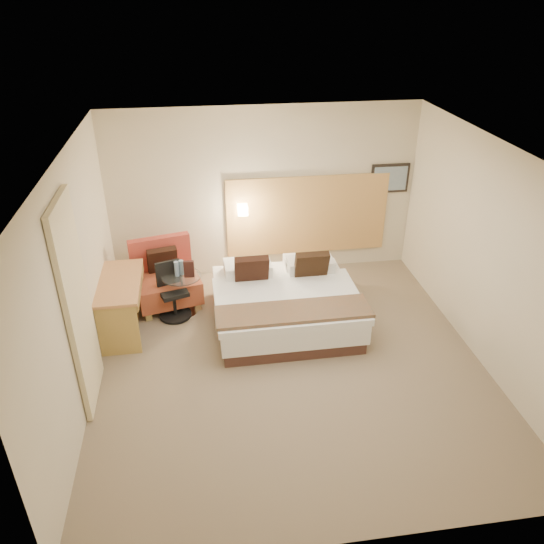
{
  "coord_description": "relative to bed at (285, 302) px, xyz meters",
  "views": [
    {
      "loc": [
        -1.0,
        -5.25,
        4.27
      ],
      "look_at": [
        -0.15,
        0.56,
        1.02
      ],
      "focal_mm": 35.0,
      "sensor_mm": 36.0,
      "label": 1
    }
  ],
  "objects": [
    {
      "name": "side_table",
      "position": [
        -1.41,
        0.42,
        0.03
      ],
      "size": [
        0.59,
        0.59,
        0.61
      ],
      "color": "white",
      "rests_on": "floor"
    },
    {
      "name": "wall_right",
      "position": [
        2.33,
        -0.94,
        1.04
      ],
      "size": [
        0.02,
        5.0,
        2.7
      ],
      "primitive_type": "cube",
      "color": "beige",
      "rests_on": "floor"
    },
    {
      "name": "bottle_b",
      "position": [
        -1.4,
        0.46,
        0.42
      ],
      "size": [
        0.07,
        0.07,
        0.22
      ],
      "primitive_type": "cylinder",
      "rotation": [
        0.0,
        0.0,
        -0.07
      ],
      "color": "#7DA4C2",
      "rests_on": "side_table"
    },
    {
      "name": "art_canvas",
      "position": [
        1.94,
        1.52,
        1.19
      ],
      "size": [
        0.54,
        0.01,
        0.39
      ],
      "primitive_type": "cube",
      "color": "gray",
      "rests_on": "wall_back"
    },
    {
      "name": "headboard_panel",
      "position": [
        0.62,
        1.53,
        0.64
      ],
      "size": [
        2.6,
        0.04,
        1.3
      ],
      "primitive_type": "cube",
      "color": "tan",
      "rests_on": "wall_back"
    },
    {
      "name": "menu_folder",
      "position": [
        -1.29,
        0.38,
        0.43
      ],
      "size": [
        0.15,
        0.07,
        0.24
      ],
      "primitive_type": "cube",
      "rotation": [
        0.0,
        0.0,
        -0.07
      ],
      "color": "black",
      "rests_on": "side_table"
    },
    {
      "name": "bottle_a",
      "position": [
        -1.46,
        0.43,
        0.42
      ],
      "size": [
        0.07,
        0.07,
        0.22
      ],
      "primitive_type": "cylinder",
      "rotation": [
        0.0,
        0.0,
        -0.07
      ],
      "color": "#7B9ABE",
      "rests_on": "side_table"
    },
    {
      "name": "art_frame",
      "position": [
        1.94,
        1.54,
        1.19
      ],
      "size": [
        0.62,
        0.03,
        0.47
      ],
      "primitive_type": "cube",
      "color": "black",
      "rests_on": "wall_back"
    },
    {
      "name": "curtain",
      "position": [
        -2.44,
        -1.19,
        0.91
      ],
      "size": [
        0.06,
        0.9,
        2.42
      ],
      "primitive_type": "cube",
      "color": "beige",
      "rests_on": "wall_left"
    },
    {
      "name": "lounge_chair",
      "position": [
        -1.66,
        0.78,
        0.07
      ],
      "size": [
        1.06,
        0.98,
        0.95
      ],
      "color": "tan",
      "rests_on": "floor"
    },
    {
      "name": "lamp_arm",
      "position": [
        -0.43,
        1.48,
        0.84
      ],
      "size": [
        0.02,
        0.12,
        0.02
      ],
      "primitive_type": "cylinder",
      "rotation": [
        1.57,
        0.0,
        0.0
      ],
      "color": "silver",
      "rests_on": "wall_back"
    },
    {
      "name": "wall_back",
      "position": [
        -0.08,
        1.57,
        1.04
      ],
      "size": [
        4.8,
        0.02,
        2.7
      ],
      "primitive_type": "cube",
      "color": "beige",
      "rests_on": "floor"
    },
    {
      "name": "wall_left",
      "position": [
        -2.49,
        -0.94,
        1.04
      ],
      "size": [
        0.02,
        5.0,
        2.7
      ],
      "primitive_type": "cube",
      "color": "beige",
      "rests_on": "floor"
    },
    {
      "name": "lamp_shade",
      "position": [
        -0.43,
        1.42,
        0.84
      ],
      "size": [
        0.15,
        0.15,
        0.15
      ],
      "primitive_type": "cube",
      "color": "#FFEDC6",
      "rests_on": "wall_back"
    },
    {
      "name": "desk_chair",
      "position": [
        -1.55,
        0.38,
        0.03
      ],
      "size": [
        0.58,
        0.58,
        0.81
      ],
      "color": "black",
      "rests_on": "floor"
    },
    {
      "name": "bed",
      "position": [
        0.0,
        0.0,
        0.0
      ],
      "size": [
        1.99,
        1.91,
        0.95
      ],
      "color": "#462A23",
      "rests_on": "floor"
    },
    {
      "name": "ceiling",
      "position": [
        -0.08,
        -0.94,
        2.4
      ],
      "size": [
        4.8,
        5.0,
        0.02
      ],
      "primitive_type": "cube",
      "color": "white",
      "rests_on": "floor"
    },
    {
      "name": "desk",
      "position": [
        -2.19,
        0.12,
        0.29
      ],
      "size": [
        0.57,
        1.23,
        0.77
      ],
      "color": "#C1804B",
      "rests_on": "floor"
    },
    {
      "name": "floor",
      "position": [
        -0.08,
        -0.94,
        -0.32
      ],
      "size": [
        4.8,
        5.0,
        0.02
      ],
      "primitive_type": "cube",
      "color": "#7A6852",
      "rests_on": "ground"
    },
    {
      "name": "wall_front",
      "position": [
        -0.08,
        -3.45,
        1.04
      ],
      "size": [
        4.8,
        0.02,
        2.7
      ],
      "primitive_type": "cube",
      "color": "beige",
      "rests_on": "floor"
    }
  ]
}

